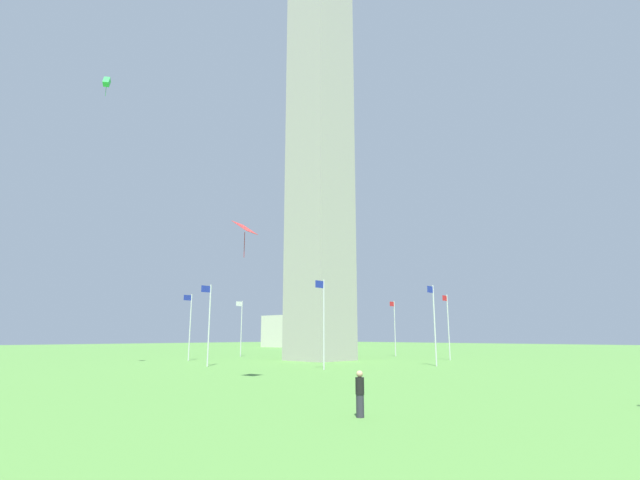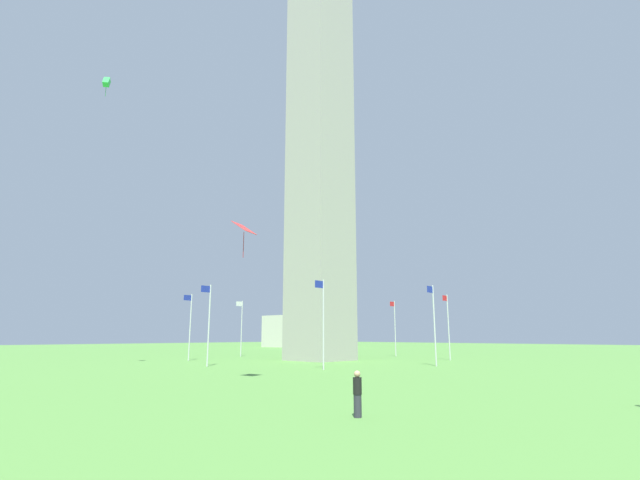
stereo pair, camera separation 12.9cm
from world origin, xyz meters
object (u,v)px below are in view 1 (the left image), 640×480
(flagpole_e, at_px, (434,321))
(flagpole_nw, at_px, (190,324))
(obelisk_monument, at_px, (320,132))
(flagpole_ne, at_px, (323,319))
(kite_green_box, at_px, (107,82))
(kite_red_diamond, at_px, (245,229))
(flagpole_se, at_px, (448,324))
(flagpole_w, at_px, (241,326))
(flagpole_n, at_px, (209,321))
(person_black_shirt, at_px, (360,394))
(flagpole_sw, at_px, (318,326))
(distant_building, at_px, (307,331))
(flagpole_s, at_px, (395,326))

(flagpole_e, relative_size, flagpole_nw, 1.00)
(obelisk_monument, relative_size, flagpole_ne, 7.44)
(kite_green_box, bearing_deg, obelisk_monument, 170.46)
(obelisk_monument, height_order, kite_red_diamond, obelisk_monument)
(kite_green_box, bearing_deg, flagpole_se, 157.30)
(flagpole_e, height_order, flagpole_w, same)
(flagpole_n, bearing_deg, person_black_shirt, 67.14)
(flagpole_nw, bearing_deg, flagpole_ne, 90.00)
(person_black_shirt, xyz_separation_m, kite_red_diamond, (-4.90, -13.70, 9.12))
(obelisk_monument, distance_m, flagpole_sw, 29.03)
(distant_building, bearing_deg, flagpole_e, 54.23)
(flagpole_n, bearing_deg, distant_building, -141.43)
(flagpole_ne, xyz_separation_m, flagpole_s, (-26.39, -10.93, 0.00))
(flagpole_w, height_order, kite_green_box, kite_green_box)
(flagpole_e, bearing_deg, flagpole_n, -45.00)
(obelisk_monument, bearing_deg, distant_building, -133.31)
(flagpole_w, relative_size, person_black_shirt, 4.74)
(person_black_shirt, relative_size, kite_red_diamond, 0.67)
(obelisk_monument, distance_m, flagpole_w, 29.05)
(flagpole_ne, distance_m, kite_red_diamond, 13.38)
(obelisk_monument, relative_size, kite_green_box, 28.02)
(flagpole_n, relative_size, distant_building, 0.37)
(flagpole_sw, distance_m, flagpole_w, 11.83)
(flagpole_n, xyz_separation_m, flagpole_w, (-15.46, -15.46, 0.00))
(flagpole_s, xyz_separation_m, kite_red_diamond, (37.95, 14.60, 5.67))
(kite_green_box, xyz_separation_m, distant_building, (-72.52, -45.58, -23.14))
(flagpole_e, relative_size, kite_red_diamond, 3.18)
(flagpole_s, xyz_separation_m, flagpole_w, (15.46, -15.46, 0.00))
(flagpole_w, height_order, flagpole_nw, same)
(flagpole_w, xyz_separation_m, kite_red_diamond, (22.49, 30.06, 5.67))
(kite_red_diamond, bearing_deg, flagpole_se, -173.74)
(flagpole_nw, height_order, kite_green_box, kite_green_box)
(flagpole_n, bearing_deg, flagpole_sw, -157.50)
(flagpole_e, height_order, flagpole_sw, same)
(flagpole_sw, bearing_deg, kite_red_diamond, 37.38)
(flagpole_se, relative_size, person_black_shirt, 4.74)
(flagpole_ne, bearing_deg, flagpole_n, -67.50)
(flagpole_n, bearing_deg, flagpole_e, 135.00)
(flagpole_se, bearing_deg, obelisk_monument, -45.16)
(flagpole_ne, bearing_deg, flagpole_e, 157.50)
(flagpole_n, bearing_deg, kite_green_box, -23.24)
(flagpole_n, bearing_deg, flagpole_se, 157.50)
(flagpole_ne, bearing_deg, kite_red_diamond, 17.60)
(flagpole_n, height_order, flagpole_nw, same)
(flagpole_s, xyz_separation_m, person_black_shirt, (42.85, 28.30, -3.45))
(person_black_shirt, distance_m, kite_green_box, 41.88)
(flagpole_ne, bearing_deg, kite_green_box, -46.36)
(flagpole_e, height_order, flagpole_s, same)
(flagpole_se, xyz_separation_m, flagpole_sw, (-0.00, -21.87, 0.00))
(flagpole_e, height_order, distant_building, distant_building)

